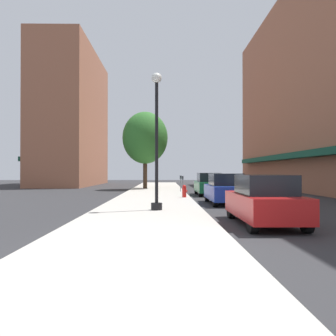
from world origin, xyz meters
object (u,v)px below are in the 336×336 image
car_red (264,200)px  parking_meter_far (181,181)px  parking_meter_near (183,183)px  car_green (209,184)px  fire_hydrant (184,191)px  tree_near (145,138)px  car_blue (225,189)px  lamppost (157,138)px

car_red → parking_meter_far: bearing=97.1°
parking_meter_near → car_green: bearing=7.0°
fire_hydrant → tree_near: tree_near is taller
fire_hydrant → parking_meter_far: size_ratio=0.60×
car_red → car_green: size_ratio=1.00×
tree_near → car_blue: 16.37m
car_green → fire_hydrant: bearing=-120.3°
fire_hydrant → car_blue: (2.02, -3.36, 0.29)m
fire_hydrant → parking_meter_near: parking_meter_near is taller
parking_meter_near → parking_meter_far: 2.93m
parking_meter_near → car_blue: bearing=-73.7°
car_green → parking_meter_near: bearing=-173.7°
car_blue → car_green: bearing=90.2°
car_red → car_blue: bearing=90.4°
parking_meter_far → fire_hydrant: bearing=-90.6°
lamppost → car_red: bearing=-43.3°
lamppost → parking_meter_far: 13.72m
lamppost → parking_meter_near: (1.68, 10.49, -2.25)m
car_blue → parking_meter_near: bearing=106.5°
car_red → parking_meter_near: bearing=98.4°
parking_meter_near → car_green: car_green is taller
car_red → car_blue: size_ratio=1.00×
tree_near → car_green: size_ratio=1.73×
lamppost → car_red: 5.54m
fire_hydrant → parking_meter_far: 6.26m
parking_meter_far → car_red: 16.96m
lamppost → car_blue: size_ratio=1.37×
parking_meter_near → tree_near: size_ratio=0.18×
lamppost → fire_hydrant: lamppost is taller
lamppost → tree_near: bearing=94.6°
tree_near → parking_meter_near: bearing=-68.9°
tree_near → car_red: tree_near is taller
fire_hydrant → parking_meter_far: bearing=89.4°
lamppost → tree_near: size_ratio=0.79×
fire_hydrant → parking_meter_near: (0.07, 3.31, 0.43)m
fire_hydrant → tree_near: bearing=105.1°
parking_meter_near → parking_meter_far: bearing=90.0°
parking_meter_near → tree_near: 9.78m
fire_hydrant → tree_near: (-3.13, 11.61, 4.50)m
lamppost → car_blue: 5.79m
parking_meter_far → tree_near: tree_near is taller
parking_meter_near → car_red: (1.95, -13.91, -0.14)m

